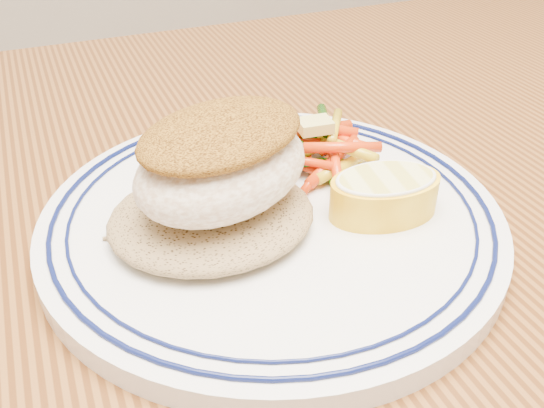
{
  "coord_description": "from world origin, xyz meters",
  "views": [
    {
      "loc": [
        -0.08,
        -0.26,
        0.98
      ],
      "look_at": [
        0.04,
        0.03,
        0.77
      ],
      "focal_mm": 40.0,
      "sensor_mm": 36.0,
      "label": 1
    }
  ],
  "objects_px": {
    "lemon_wedge": "(384,193)",
    "fish_fillet": "(222,160)",
    "vegetable_pile": "(310,147)",
    "rice_pilaf": "(212,212)",
    "dining_table": "(239,382)",
    "plate": "(272,218)"
  },
  "relations": [
    {
      "from": "dining_table",
      "to": "lemon_wedge",
      "type": "distance_m",
      "value": 0.16
    },
    {
      "from": "plate",
      "to": "dining_table",
      "type": "bearing_deg",
      "value": -140.57
    },
    {
      "from": "fish_fillet",
      "to": "vegetable_pile",
      "type": "xyz_separation_m",
      "value": [
        0.08,
        0.05,
        -0.03
      ]
    },
    {
      "from": "dining_table",
      "to": "lemon_wedge",
      "type": "relative_size",
      "value": 20.24
    },
    {
      "from": "fish_fillet",
      "to": "vegetable_pile",
      "type": "height_order",
      "value": "fish_fillet"
    },
    {
      "from": "plate",
      "to": "lemon_wedge",
      "type": "relative_size",
      "value": 3.89
    },
    {
      "from": "fish_fillet",
      "to": "lemon_wedge",
      "type": "bearing_deg",
      "value": -14.89
    },
    {
      "from": "vegetable_pile",
      "to": "lemon_wedge",
      "type": "xyz_separation_m",
      "value": [
        0.02,
        -0.07,
        0.0
      ]
    },
    {
      "from": "dining_table",
      "to": "plate",
      "type": "xyz_separation_m",
      "value": [
        0.04,
        0.03,
        0.11
      ]
    },
    {
      "from": "vegetable_pile",
      "to": "lemon_wedge",
      "type": "distance_m",
      "value": 0.07
    },
    {
      "from": "rice_pilaf",
      "to": "lemon_wedge",
      "type": "relative_size",
      "value": 1.67
    },
    {
      "from": "lemon_wedge",
      "to": "dining_table",
      "type": "bearing_deg",
      "value": -179.48
    },
    {
      "from": "plate",
      "to": "vegetable_pile",
      "type": "xyz_separation_m",
      "value": [
        0.05,
        0.04,
        0.02
      ]
    },
    {
      "from": "vegetable_pile",
      "to": "lemon_wedge",
      "type": "relative_size",
      "value": 1.36
    },
    {
      "from": "lemon_wedge",
      "to": "fish_fillet",
      "type": "bearing_deg",
      "value": 165.11
    },
    {
      "from": "dining_table",
      "to": "plate",
      "type": "relative_size",
      "value": 5.21
    },
    {
      "from": "dining_table",
      "to": "rice_pilaf",
      "type": "xyz_separation_m",
      "value": [
        -0.0,
        0.03,
        0.12
      ]
    },
    {
      "from": "plate",
      "to": "vegetable_pile",
      "type": "distance_m",
      "value": 0.07
    },
    {
      "from": "dining_table",
      "to": "lemon_wedge",
      "type": "bearing_deg",
      "value": 0.52
    },
    {
      "from": "dining_table",
      "to": "rice_pilaf",
      "type": "relative_size",
      "value": 12.13
    },
    {
      "from": "vegetable_pile",
      "to": "lemon_wedge",
      "type": "height_order",
      "value": "same"
    },
    {
      "from": "fish_fillet",
      "to": "plate",
      "type": "bearing_deg",
      "value": 6.62
    }
  ]
}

